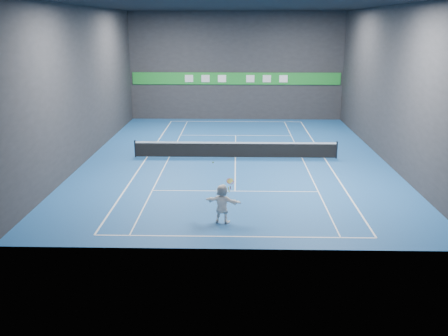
{
  "coord_description": "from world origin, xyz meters",
  "views": [
    {
      "loc": [
        0.04,
        -29.77,
        7.95
      ],
      "look_at": [
        -0.52,
        -7.48,
        1.5
      ],
      "focal_mm": 40.0,
      "sensor_mm": 36.0,
      "label": 1
    }
  ],
  "objects_px": {
    "player": "(222,204)",
    "tennis_net": "(235,149)",
    "tennis_ball": "(213,162)",
    "tennis_racket": "(230,183)"
  },
  "relations": [
    {
      "from": "tennis_racket",
      "to": "tennis_net",
      "type": "bearing_deg",
      "value": 88.89
    },
    {
      "from": "player",
      "to": "tennis_racket",
      "type": "xyz_separation_m",
      "value": [
        0.32,
        0.05,
        0.9
      ]
    },
    {
      "from": "player",
      "to": "tennis_net",
      "type": "distance_m",
      "value": 10.48
    },
    {
      "from": "tennis_net",
      "to": "tennis_racket",
      "type": "bearing_deg",
      "value": -91.11
    },
    {
      "from": "player",
      "to": "tennis_ball",
      "type": "xyz_separation_m",
      "value": [
        -0.37,
        0.18,
        1.72
      ]
    },
    {
      "from": "tennis_ball",
      "to": "tennis_net",
      "type": "bearing_deg",
      "value": 85.04
    },
    {
      "from": "tennis_net",
      "to": "tennis_ball",
      "type": "bearing_deg",
      "value": -94.96
    },
    {
      "from": "player",
      "to": "tennis_net",
      "type": "xyz_separation_m",
      "value": [
        0.52,
        10.46,
        -0.29
      ]
    },
    {
      "from": "tennis_ball",
      "to": "tennis_racket",
      "type": "bearing_deg",
      "value": -11.1
    },
    {
      "from": "tennis_net",
      "to": "tennis_racket",
      "type": "height_order",
      "value": "tennis_racket"
    }
  ]
}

